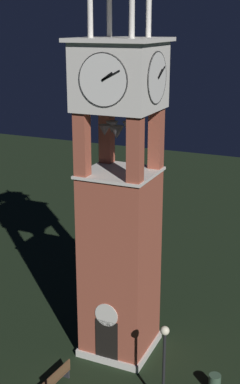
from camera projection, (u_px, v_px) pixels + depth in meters
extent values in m
plane|color=black|center=(120.00, 347.00, 25.43)|extent=(80.00, 80.00, 0.00)
cube|color=#9E4C38|center=(120.00, 265.00, 24.10)|extent=(2.95, 2.95, 8.69)
cube|color=silver|center=(120.00, 343.00, 25.38)|extent=(3.15, 3.15, 0.35)
cube|color=black|center=(107.00, 342.00, 23.78)|extent=(1.10, 0.04, 2.20)
cylinder|color=silver|center=(106.00, 315.00, 23.35)|extent=(1.10, 0.04, 1.10)
cube|color=#9E4C38|center=(82.00, 146.00, 21.76)|extent=(0.56, 0.56, 2.79)
cube|color=#9E4C38|center=(135.00, 151.00, 20.84)|extent=(0.56, 0.56, 2.79)
cube|color=#9E4C38|center=(107.00, 135.00, 23.84)|extent=(0.56, 0.56, 2.79)
cube|color=#9E4C38|center=(156.00, 139.00, 22.91)|extent=(0.56, 0.56, 2.79)
cube|color=silver|center=(120.00, 173.00, 22.75)|extent=(3.11, 3.11, 0.12)
cone|color=#4C4C51|center=(135.00, 130.00, 21.96)|extent=(0.55, 0.55, 0.48)
cone|color=#4C4C51|center=(128.00, 127.00, 22.70)|extent=(0.50, 0.50, 0.47)
cone|color=#4C4C51|center=(112.00, 127.00, 22.70)|extent=(0.54, 0.54, 0.50)
cone|color=#4C4C51|center=(105.00, 130.00, 22.02)|extent=(0.51, 0.51, 0.46)
cone|color=#4C4C51|center=(117.00, 132.00, 21.55)|extent=(0.59, 0.59, 0.53)
cube|color=silver|center=(120.00, 76.00, 21.49)|extent=(3.19, 3.19, 2.73)
cylinder|color=white|center=(103.00, 80.00, 20.09)|extent=(2.07, 0.05, 2.07)
torus|color=black|center=(103.00, 80.00, 20.09)|extent=(2.09, 0.06, 2.09)
cube|color=black|center=(107.00, 77.00, 19.91)|extent=(0.48, 0.03, 0.37)
cube|color=black|center=(111.00, 75.00, 19.84)|extent=(0.76, 0.03, 0.44)
cylinder|color=white|center=(135.00, 73.00, 22.90)|extent=(2.07, 0.05, 2.07)
torus|color=black|center=(135.00, 73.00, 22.90)|extent=(2.09, 0.06, 2.09)
cube|color=black|center=(140.00, 70.00, 22.82)|extent=(0.48, 0.03, 0.37)
cube|color=black|center=(143.00, 69.00, 22.75)|extent=(0.76, 0.03, 0.44)
cylinder|color=white|center=(85.00, 75.00, 22.12)|extent=(0.05, 2.07, 2.07)
torus|color=black|center=(85.00, 75.00, 22.12)|extent=(0.06, 2.09, 2.09)
cube|color=black|center=(86.00, 71.00, 22.28)|extent=(0.03, 0.48, 0.37)
cube|color=black|center=(88.00, 69.00, 22.40)|extent=(0.03, 0.76, 0.44)
cylinder|color=white|center=(157.00, 78.00, 20.87)|extent=(0.05, 2.07, 2.07)
torus|color=black|center=(157.00, 78.00, 20.87)|extent=(0.06, 2.09, 2.09)
cube|color=black|center=(160.00, 74.00, 20.98)|extent=(0.03, 0.48, 0.37)
cube|color=black|center=(162.00, 72.00, 21.10)|extent=(0.03, 0.76, 0.44)
cube|color=silver|center=(120.00, 40.00, 21.05)|extent=(3.55, 3.55, 0.16)
cylinder|color=silver|center=(90.00, 15.00, 20.34)|extent=(0.22, 0.22, 1.68)
cylinder|color=silver|center=(132.00, 15.00, 19.66)|extent=(0.22, 0.22, 1.68)
cylinder|color=silver|center=(109.00, 16.00, 21.87)|extent=(0.22, 0.22, 1.68)
cylinder|color=silver|center=(149.00, 16.00, 21.19)|extent=(0.22, 0.22, 1.68)
cube|color=brown|center=(56.00, 377.00, 22.53)|extent=(0.59, 1.63, 0.06)
cube|color=brown|center=(59.00, 373.00, 22.35)|extent=(0.20, 1.60, 0.44)
cube|color=#2D2D33|center=(65.00, 373.00, 23.20)|extent=(0.40, 0.12, 0.42)
cylinder|color=black|center=(164.00, 373.00, 20.79)|extent=(0.12, 0.12, 3.47)
sphere|color=#F9EFCC|center=(165.00, 331.00, 20.20)|extent=(0.36, 0.36, 0.36)
cylinder|color=#38513D|center=(215.00, 383.00, 22.23)|extent=(0.52, 0.52, 0.80)
ellipsoid|color=#336638|center=(140.00, 306.00, 28.04)|extent=(1.23, 1.23, 1.04)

